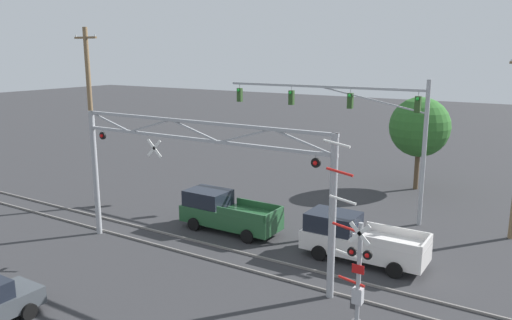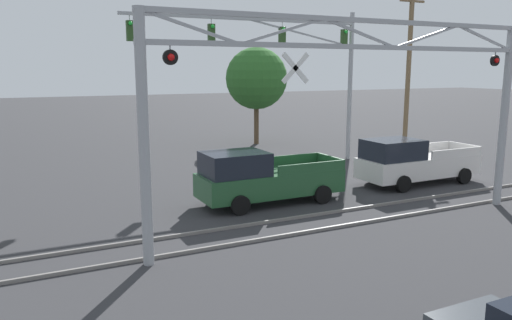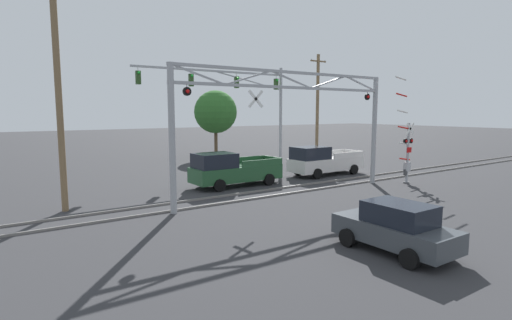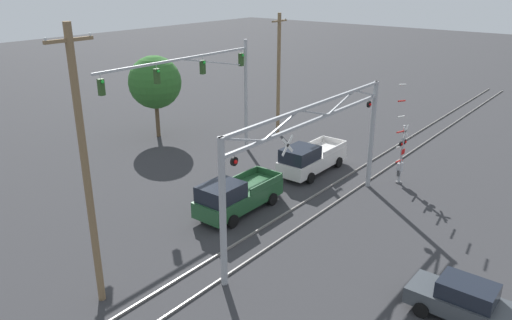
{
  "view_description": "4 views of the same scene",
  "coord_description": "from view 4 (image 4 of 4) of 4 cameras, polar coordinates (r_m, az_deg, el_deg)",
  "views": [
    {
      "loc": [
        13.68,
        -1.58,
        9.4
      ],
      "look_at": [
        1.71,
        17.55,
        4.49
      ],
      "focal_mm": 35.0,
      "sensor_mm": 36.0,
      "label": 1
    },
    {
      "loc": [
        -9.53,
        2.93,
        5.02
      ],
      "look_at": [
        -2.23,
        17.73,
        1.99
      ],
      "focal_mm": 35.0,
      "sensor_mm": 36.0,
      "label": 2
    },
    {
      "loc": [
        -13.31,
        -0.89,
        4.45
      ],
      "look_at": [
        -0.74,
        17.36,
        1.73
      ],
      "focal_mm": 28.0,
      "sensor_mm": 36.0,
      "label": 3
    },
    {
      "loc": [
        -19.76,
        3.06,
        12.26
      ],
      "look_at": [
        -0.71,
        18.17,
        3.14
      ],
      "focal_mm": 35.0,
      "sensor_mm": 36.0,
      "label": 4
    }
  ],
  "objects": [
    {
      "name": "traffic_signal_span",
      "position": [
        33.39,
        -4.89,
        9.08
      ],
      "size": [
        12.56,
        0.39,
        7.99
      ],
      "color": "#9EA0A5",
      "rests_on": "ground_plane"
    },
    {
      "name": "utility_pole_left",
      "position": [
        19.11,
        -18.87,
        -1.17
      ],
      "size": [
        1.8,
        0.28,
        10.8
      ],
      "color": "brown",
      "rests_on": "ground_plane"
    },
    {
      "name": "rail_track_near",
      "position": [
        26.34,
        5.61,
        -7.18
      ],
      "size": [
        80.0,
        0.08,
        0.1
      ],
      "primitive_type": "cube",
      "color": "gray",
      "rests_on": "ground_plane"
    },
    {
      "name": "background_tree_beyond_span",
      "position": [
        39.74,
        -11.48,
        8.69
      ],
      "size": [
        4.09,
        4.09,
        6.43
      ],
      "color": "brown",
      "rests_on": "ground_plane"
    },
    {
      "name": "sedan_waiting",
      "position": [
        20.86,
        22.56,
        -14.6
      ],
      "size": [
        1.93,
        3.88,
        1.6
      ],
      "color": "#3D4247",
      "rests_on": "ground_plane"
    },
    {
      "name": "pickup_truck_lead",
      "position": [
        26.99,
        -2.37,
        -4.14
      ],
      "size": [
        5.5,
        2.19,
        2.05
      ],
      "color": "#23512D",
      "rests_on": "ground_plane"
    },
    {
      "name": "crossing_gantry",
      "position": [
        24.5,
        6.49,
        1.47
      ],
      "size": [
        13.48,
        0.3,
        6.49
      ],
      "color": "#9EA0A5",
      "rests_on": "ground_plane"
    },
    {
      "name": "crossing_signal_mast",
      "position": [
        31.56,
        16.24,
        0.87
      ],
      "size": [
        1.92,
        0.35,
        6.48
      ],
      "color": "#9EA0A5",
      "rests_on": "ground_plane"
    },
    {
      "name": "utility_pole_right",
      "position": [
        39.78,
        2.6,
        9.85
      ],
      "size": [
        1.8,
        0.28,
        9.48
      ],
      "color": "brown",
      "rests_on": "ground_plane"
    },
    {
      "name": "pickup_truck_following",
      "position": [
        32.51,
        6.16,
        0.15
      ],
      "size": [
        5.65,
        2.19,
        2.05
      ],
      "color": "silver",
      "rests_on": "ground_plane"
    },
    {
      "name": "rail_track_far",
      "position": [
        27.04,
        3.05,
        -6.33
      ],
      "size": [
        80.0,
        0.08,
        0.1
      ],
      "primitive_type": "cube",
      "color": "gray",
      "rests_on": "ground_plane"
    }
  ]
}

